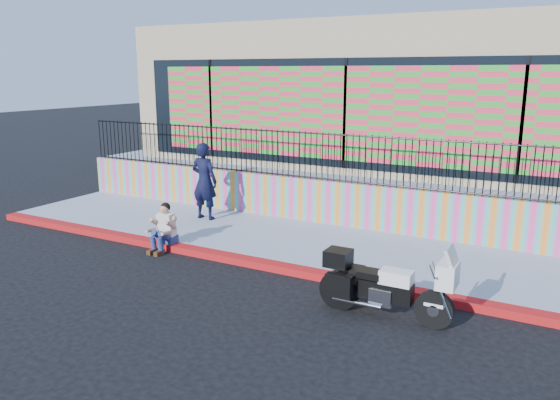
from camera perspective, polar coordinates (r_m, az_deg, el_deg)
The scene contains 10 objects.
ground at distance 11.21m, azimuth -1.61°, elevation -7.13°, with size 90.00×90.00×0.00m, color black.
red_curb at distance 11.19m, azimuth -1.61°, elevation -6.77°, with size 16.00×0.30×0.15m, color red.
sidewalk at distance 12.56m, azimuth 2.20°, elevation -4.50°, with size 16.00×3.00×0.15m, color #878FA2.
mural_wall at distance 13.79m, azimuth 5.20°, elevation -0.23°, with size 16.00×0.20×1.10m, color #FF4397.
metal_fence at distance 13.57m, azimuth 5.30°, elevation 4.49°, with size 15.80×0.04×1.20m, color black, non-canonical shape.
elevated_platform at distance 18.50m, azimuth 11.56°, elevation 2.78°, with size 16.00×10.00×1.25m, color #878FA2.
storefront_building at distance 18.01m, azimuth 11.73°, elevation 10.90°, with size 14.00×8.06×4.00m.
police_motorcycle at distance 9.05m, azimuth 10.73°, elevation -8.61°, with size 2.19×0.72×1.36m.
police_officer at distance 14.23m, azimuth -7.91°, elevation 1.97°, with size 0.73×0.48×2.00m, color black.
seated_man at distance 12.37m, azimuth -12.18°, elevation -3.27°, with size 0.54×0.71×1.06m.
Camera 1 is at (5.32, -9.06, 3.90)m, focal length 35.00 mm.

